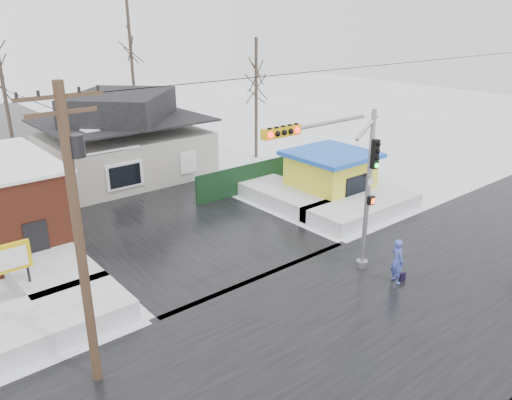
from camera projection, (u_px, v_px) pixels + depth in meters
ground at (356, 332)px, 17.58m from camera, size 120.00×120.00×0.00m
road_ns at (356, 332)px, 17.58m from camera, size 10.00×120.00×0.02m
road_ew at (356, 332)px, 17.58m from camera, size 120.00×10.00×0.02m
snowbank_nw at (27, 328)px, 17.11m from camera, size 7.00×3.00×0.80m
snowbank_ne at (363, 207)px, 27.88m from camera, size 7.00×3.00×0.80m
snowbank_nside_w at (40, 259)px, 21.92m from camera, size 3.00×8.00×0.80m
snowbank_nside_e at (277, 192)px, 30.29m from camera, size 3.00×8.00×0.80m
traffic_signal at (345, 176)px, 19.60m from camera, size 6.05×0.68×7.00m
utility_pole at (80, 225)px, 13.58m from camera, size 3.15×0.44×9.00m
marquee_sign at (0, 262)px, 18.38m from camera, size 2.20×0.21×2.55m
house at (124, 139)px, 33.74m from camera, size 10.40×8.40×5.76m
kiosk at (330, 175)px, 29.97m from camera, size 4.60×4.60×2.88m
fence at (250, 178)px, 31.26m from camera, size 8.00×0.12×1.80m
tree_far_mid at (129, 28)px, 38.05m from camera, size 3.00×3.00×12.00m
tree_far_right at (256, 63)px, 36.70m from camera, size 3.00×3.00×9.00m
pedestrian at (397, 261)px, 20.52m from camera, size 0.67×0.82×1.93m
shopping_bag at (402, 277)px, 20.89m from camera, size 0.29×0.14×0.35m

